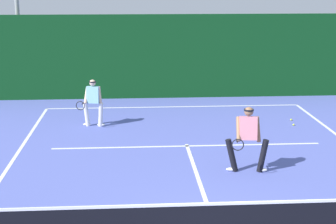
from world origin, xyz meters
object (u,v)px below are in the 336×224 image
Objects in this scene: tennis_ball_extra at (294,125)px; tennis_ball at (291,120)px; player_far at (93,101)px; player_near at (248,136)px.

tennis_ball is at bearing 80.23° from tennis_ball_extra.
player_far reaches higher than tennis_ball.
player_far is at bearing -177.99° from tennis_ball.
player_far is 6.76m from tennis_ball.
player_near is 25.25× the size of tennis_ball_extra.
player_near is 1.07× the size of player_far.
tennis_ball_extra is at bearing -113.58° from player_near.
tennis_ball is (2.59, 4.82, -0.88)m from player_near.
player_near is at bearing -120.70° from tennis_ball_extra.
tennis_ball_extra is at bearing -99.77° from tennis_ball.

